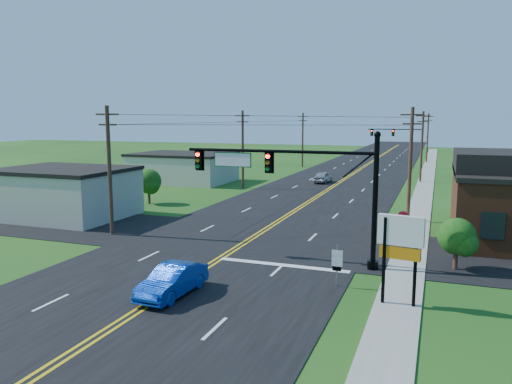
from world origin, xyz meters
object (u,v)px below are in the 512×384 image
at_px(route_sign, 337,262).
at_px(stop_sign, 403,219).
at_px(signal_mast_main, 294,179).
at_px(signal_mast_far, 398,137).
at_px(blue_car, 173,281).

bearing_deg(route_sign, stop_sign, 80.06).
relative_size(signal_mast_main, stop_sign, 5.57).
bearing_deg(signal_mast_far, stop_sign, -85.25).
relative_size(signal_mast_main, blue_car, 2.64).
relative_size(signal_mast_main, route_sign, 5.30).
bearing_deg(signal_mast_main, blue_car, -117.00).
height_order(signal_mast_main, blue_car, signal_mast_main).
bearing_deg(signal_mast_far, signal_mast_main, -90.08).
xyz_separation_m(route_sign, stop_sign, (2.31, 10.78, 0.22)).
xyz_separation_m(blue_car, stop_sign, (9.19, 14.61, 0.76)).
distance_m(route_sign, stop_sign, 11.02).
bearing_deg(blue_car, route_sign, 31.99).
bearing_deg(signal_mast_main, stop_sign, 53.17).
relative_size(signal_mast_main, signal_mast_far, 1.03).
xyz_separation_m(signal_mast_far, blue_car, (-3.82, -79.30, -3.84)).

